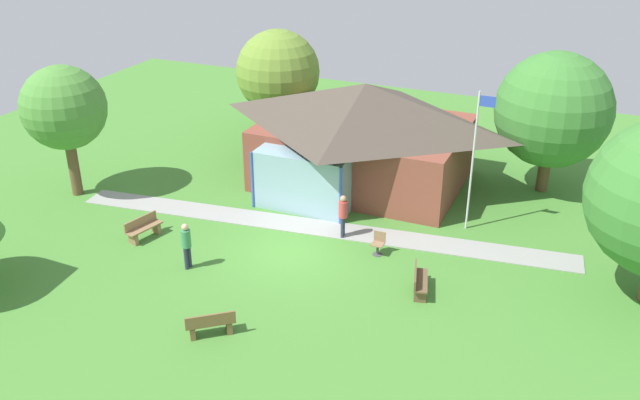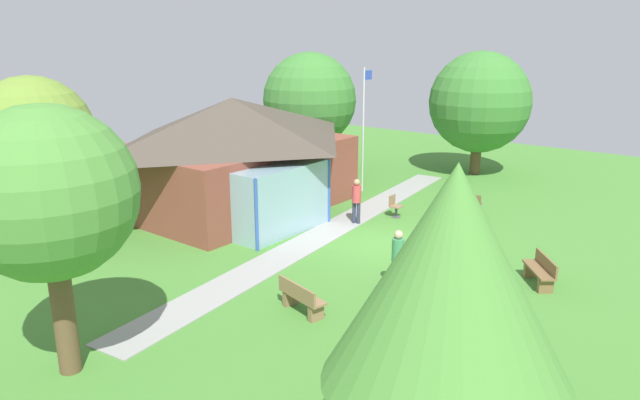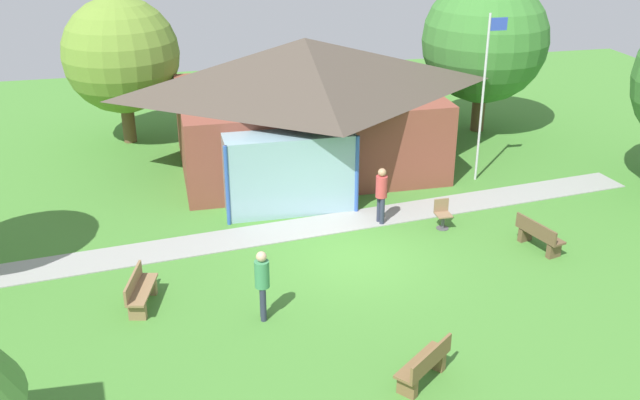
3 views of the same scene
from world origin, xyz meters
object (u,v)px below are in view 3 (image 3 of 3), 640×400
bench_mid_right (539,236)px  tree_behind_pavilion_right (485,40)px  visitor_strolling_lawn (262,280)px  pavilion (305,102)px  visitor_on_path (381,191)px  flagpole (484,91)px  bench_mid_left (140,291)px  patio_chair_lawn_spare (442,215)px  tree_behind_pavilion_left (121,55)px  bench_front_center (425,366)px

bench_mid_right → tree_behind_pavilion_right: bearing=150.1°
visitor_strolling_lawn → tree_behind_pavilion_right: bearing=-37.2°
pavilion → visitor_on_path: size_ratio=5.54×
flagpole → bench_mid_left: size_ratio=3.55×
visitor_on_path → tree_behind_pavilion_right: tree_behind_pavilion_right is taller
flagpole → patio_chair_lawn_spare: flagpole is taller
pavilion → tree_behind_pavilion_left: 7.37m
flagpole → tree_behind_pavilion_left: size_ratio=1.00×
patio_chair_lawn_spare → visitor_on_path: size_ratio=0.49×
pavilion → visitor_on_path: 5.47m
bench_mid_right → patio_chair_lawn_spare: size_ratio=1.82×
flagpole → patio_chair_lawn_spare: 4.91m
flagpole → visitor_strolling_lawn: bearing=-140.8°
pavilion → bench_mid_right: (4.90, -7.72, -1.94)m
pavilion → bench_mid_right: size_ratio=6.17×
bench_mid_right → visitor_on_path: (-3.72, 2.54, 0.62)m
pavilion → visitor_strolling_lawn: size_ratio=5.54×
flagpole → bench_mid_left: (-11.13, -5.64, -2.66)m
visitor_strolling_lawn → visitor_on_path: same height
visitor_on_path → tree_behind_pavilion_right: (6.43, 7.46, 2.63)m
visitor_on_path → pavilion: bearing=0.2°
flagpole → visitor_on_path: bearing=-148.7°
visitor_strolling_lawn → pavilion: bearing=-12.7°
tree_behind_pavilion_left → tree_behind_pavilion_right: bearing=-7.3°
visitor_strolling_lawn → visitor_on_path: 5.96m
flagpole → tree_behind_pavilion_right: tree_behind_pavilion_right is taller
bench_mid_left → tree_behind_pavilion_left: 12.64m
bench_mid_left → visitor_on_path: bearing=127.6°
bench_mid_right → flagpole: bearing=159.8°
bench_mid_left → tree_behind_pavilion_right: 17.31m
bench_mid_right → pavilion: bearing=-162.4°
flagpole → bench_mid_right: flagpole is taller
visitor_strolling_lawn → tree_behind_pavilion_left: tree_behind_pavilion_left is taller
tree_behind_pavilion_right → tree_behind_pavilion_left: tree_behind_pavilion_right is taller
bench_mid_left → visitor_on_path: 7.60m
flagpole → patio_chair_lawn_spare: (-2.55, -3.25, -2.65)m
bench_mid_right → bench_mid_left: same height
tree_behind_pavilion_right → flagpole: bearing=-114.4°
patio_chair_lawn_spare → visitor_strolling_lawn: visitor_strolling_lawn is taller
pavilion → patio_chair_lawn_spare: bearing=-64.2°
patio_chair_lawn_spare → visitor_strolling_lawn: bearing=31.3°
pavilion → visitor_on_path: pavilion is taller
bench_front_center → tree_behind_pavilion_right: bearing=23.5°
pavilion → flagpole: flagpole is taller
bench_mid_left → visitor_on_path: (6.92, 3.08, 0.62)m
flagpole → bench_front_center: flagpole is taller
pavilion → tree_behind_pavilion_left: bearing=146.5°
bench_mid_left → visitor_strolling_lawn: bearing=80.4°
bench_front_center → visitor_on_path: bearing=40.8°
patio_chair_lawn_spare → tree_behind_pavilion_left: tree_behind_pavilion_left is taller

